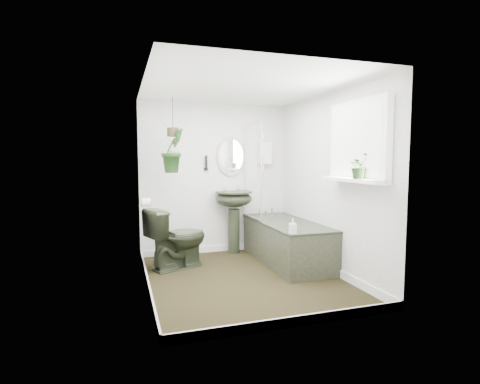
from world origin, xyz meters
name	(u,v)px	position (x,y,z in m)	size (l,w,h in m)	color
floor	(244,279)	(0.00, 0.00, -0.01)	(2.30, 2.80, 0.02)	black
ceiling	(244,86)	(0.00, 0.00, 2.31)	(2.30, 2.80, 0.02)	white
wall_back	(215,179)	(0.00, 1.41, 1.15)	(2.30, 0.02, 2.30)	white
wall_front	(297,196)	(0.00, -1.41, 1.15)	(2.30, 0.02, 2.30)	white
wall_left	(144,187)	(-1.16, 0.00, 1.15)	(0.02, 2.80, 2.30)	white
wall_right	(329,183)	(1.16, 0.00, 1.15)	(0.02, 2.80, 2.30)	white
skirting	(244,274)	(0.00, 0.00, 0.05)	(2.30, 2.80, 0.10)	white
bathtub	(286,242)	(0.80, 0.50, 0.29)	(0.72, 1.72, 0.58)	black
bath_screen	(253,171)	(0.47, 0.99, 1.28)	(0.04, 0.72, 1.40)	silver
shower_box	(265,153)	(0.80, 1.34, 1.55)	(0.20, 0.10, 0.35)	white
oval_mirror	(231,156)	(0.25, 1.37, 1.50)	(0.46, 0.03, 0.62)	#BBB5A5
wall_sconce	(206,163)	(-0.15, 1.36, 1.40)	(0.04, 0.04, 0.22)	black
toilet_roll_holder	(146,202)	(-1.10, 0.70, 0.90)	(0.11, 0.11, 0.11)	white
window_recess	(358,141)	(1.09, -0.70, 1.65)	(0.08, 1.00, 0.90)	white
window_sill	(352,180)	(1.02, -0.70, 1.23)	(0.18, 1.00, 0.04)	white
window_blinds	(355,141)	(1.04, -0.70, 1.65)	(0.01, 0.86, 0.76)	white
toilet	(177,238)	(-0.70, 0.71, 0.41)	(0.46, 0.80, 0.82)	black
pedestal_sink	(234,222)	(0.25, 1.24, 0.48)	(0.57, 0.48, 0.97)	black
sill_plant	(360,166)	(1.00, -0.86, 1.38)	(0.24, 0.21, 0.27)	black
hanging_plant	(173,150)	(-0.70, 0.98, 1.57)	(0.34, 0.27, 0.62)	black
soap_bottle	(293,226)	(0.51, -0.29, 0.67)	(0.08, 0.08, 0.18)	black
hanging_pot	(173,132)	(-0.70, 0.98, 1.82)	(0.16, 0.16, 0.12)	#302817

